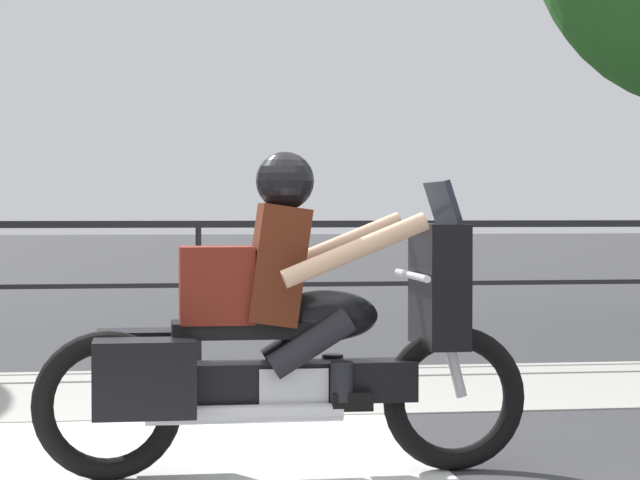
{
  "coord_description": "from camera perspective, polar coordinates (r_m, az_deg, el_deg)",
  "views": [
    {
      "loc": [
        -0.45,
        -5.65,
        1.32
      ],
      "look_at": [
        0.59,
        1.75,
        1.14
      ],
      "focal_mm": 70.0,
      "sensor_mm": 36.0,
      "label": 1
    }
  ],
  "objects": [
    {
      "name": "sidewalk_band",
      "position": [
        9.16,
        -5.14,
        -6.87
      ],
      "size": [
        44.0,
        2.4,
        0.01
      ],
      "primitive_type": "cube",
      "color": "#A8A59E",
      "rests_on": "ground"
    },
    {
      "name": "fence_railing",
      "position": [
        10.69,
        -5.58,
        -0.52
      ],
      "size": [
        36.0,
        0.05,
        1.23
      ],
      "color": "black",
      "rests_on": "ground"
    },
    {
      "name": "motorcycle",
      "position": [
        6.19,
        -1.82,
        -4.33
      ],
      "size": [
        2.47,
        0.76,
        1.61
      ],
      "rotation": [
        0.0,
        0.0,
        -0.05
      ],
      "color": "black",
      "rests_on": "ground"
    }
  ]
}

